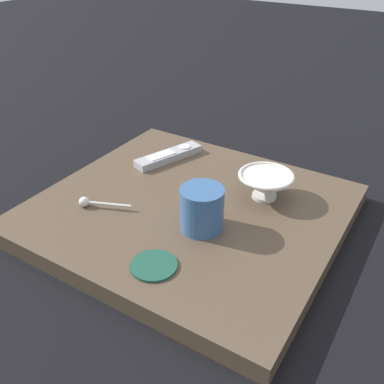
% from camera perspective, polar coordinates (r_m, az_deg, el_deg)
% --- Properties ---
extents(ground_plane, '(6.00, 6.00, 0.00)m').
position_cam_1_polar(ground_plane, '(0.96, -0.39, -3.66)').
color(ground_plane, black).
extents(table, '(0.63, 0.58, 0.04)m').
position_cam_1_polar(table, '(0.95, -0.40, -2.68)').
color(table, '#4C3D2D').
rests_on(table, ground).
extents(cereal_bowl, '(0.12, 0.12, 0.06)m').
position_cam_1_polar(cereal_bowl, '(0.96, 9.64, 1.05)').
color(cereal_bowl, beige).
rests_on(cereal_bowl, table).
extents(coffee_mug, '(0.09, 0.09, 0.09)m').
position_cam_1_polar(coffee_mug, '(0.85, 1.31, -2.21)').
color(coffee_mug, '#33598C').
rests_on(coffee_mug, table).
extents(teaspoon, '(0.11, 0.05, 0.02)m').
position_cam_1_polar(teaspoon, '(0.95, -13.28, -1.34)').
color(teaspoon, silver).
rests_on(teaspoon, table).
extents(tv_remote_near, '(0.10, 0.19, 0.02)m').
position_cam_1_polar(tv_remote_near, '(1.12, -3.07, 4.79)').
color(tv_remote_near, '#9E9EA3').
rests_on(tv_remote_near, table).
extents(drink_coaster, '(0.08, 0.08, 0.01)m').
position_cam_1_polar(drink_coaster, '(0.78, -5.04, -9.61)').
color(drink_coaster, '#194738').
rests_on(drink_coaster, table).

